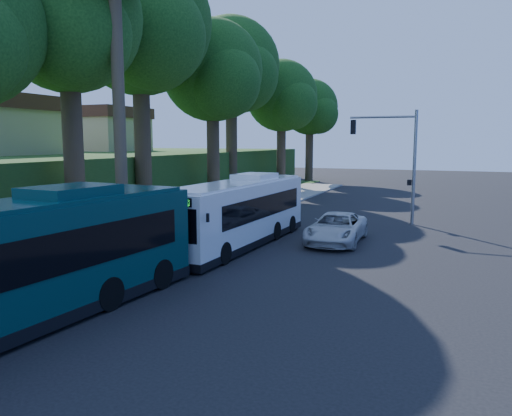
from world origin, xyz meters
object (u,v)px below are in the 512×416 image
at_px(teal_bus, 17,262).
at_px(pickup, 336,228).
at_px(bus_shelter, 121,213).
at_px(white_bus, 240,212).

xyz_separation_m(teal_bus, pickup, (5.50, 14.73, -1.10)).
relative_size(bus_shelter, pickup, 0.59).
xyz_separation_m(bus_shelter, white_bus, (4.66, 3.20, -0.12)).
distance_m(bus_shelter, white_bus, 5.65).
relative_size(bus_shelter, teal_bus, 0.25).
height_order(white_bus, pickup, white_bus).
bearing_deg(bus_shelter, white_bus, 34.48).
relative_size(bus_shelter, white_bus, 0.27).
bearing_deg(bus_shelter, pickup, 31.92).
height_order(bus_shelter, teal_bus, teal_bus).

